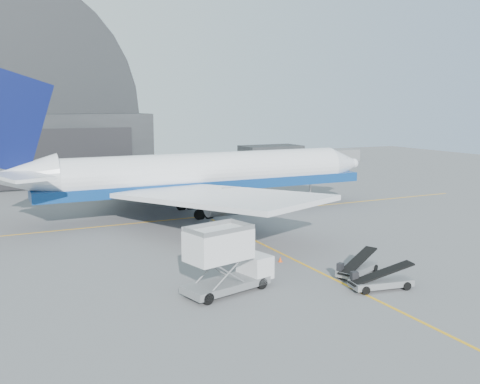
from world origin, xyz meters
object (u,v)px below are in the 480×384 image
catering_truck (225,261)px  belt_loader_b (380,281)px  belt_loader_a (357,268)px  airliner (194,175)px  pushback_tug (212,232)px

catering_truck → belt_loader_b: 11.58m
belt_loader_a → belt_loader_b: size_ratio=0.94×
airliner → belt_loader_a: (3.02, -28.43, -4.38)m
belt_loader_a → airliner: bearing=71.7°
belt_loader_b → airliner: bearing=103.7°
catering_truck → pushback_tug: bearing=56.5°
catering_truck → pushback_tug: 16.24m
belt_loader_a → belt_loader_b: bearing=-123.9°
airliner → belt_loader_b: airliner is taller
catering_truck → belt_loader_a: size_ratio=1.53×
pushback_tug → belt_loader_a: bearing=-55.4°
pushback_tug → belt_loader_a: belt_loader_a is taller
pushback_tug → belt_loader_b: 20.23m
airliner → belt_loader_b: 32.27m
airliner → belt_loader_a: 28.93m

